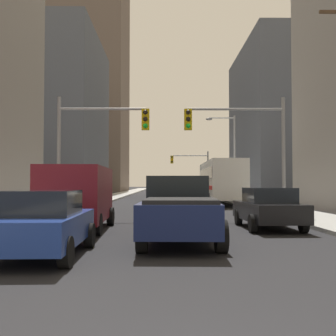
{
  "coord_description": "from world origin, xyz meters",
  "views": [
    {
      "loc": [
        -0.43,
        -2.88,
        1.68
      ],
      "look_at": [
        0.0,
        32.34,
        2.97
      ],
      "focal_mm": 44.8,
      "sensor_mm": 36.0,
      "label": 1
    }
  ],
  "objects_px": {
    "cargo_van_maroon": "(78,194)",
    "sedan_blue": "(41,223)",
    "sedan_beige": "(167,196)",
    "traffic_signal_near_left": "(99,135)",
    "traffic_signal_near_right": "(240,135)",
    "city_bus": "(221,180)",
    "sedan_green": "(168,193)",
    "sedan_silver": "(167,190)",
    "pickup_truck_navy": "(179,209)",
    "traffic_signal_far_right": "(191,165)",
    "sedan_black": "(268,208)"
  },
  "relations": [
    {
      "from": "sedan_beige",
      "to": "traffic_signal_near_left",
      "type": "height_order",
      "value": "traffic_signal_near_left"
    },
    {
      "from": "city_bus",
      "to": "sedan_green",
      "type": "bearing_deg",
      "value": 121.22
    },
    {
      "from": "sedan_black",
      "to": "sedan_green",
      "type": "relative_size",
      "value": 1.01
    },
    {
      "from": "traffic_signal_far_right",
      "to": "cargo_van_maroon",
      "type": "bearing_deg",
      "value": -99.54
    },
    {
      "from": "cargo_van_maroon",
      "to": "sedan_beige",
      "type": "height_order",
      "value": "cargo_van_maroon"
    },
    {
      "from": "pickup_truck_navy",
      "to": "sedan_beige",
      "type": "bearing_deg",
      "value": 90.42
    },
    {
      "from": "sedan_black",
      "to": "sedan_beige",
      "type": "relative_size",
      "value": 1.01
    },
    {
      "from": "sedan_black",
      "to": "sedan_silver",
      "type": "bearing_deg",
      "value": 95.06
    },
    {
      "from": "sedan_silver",
      "to": "traffic_signal_far_right",
      "type": "bearing_deg",
      "value": 36.64
    },
    {
      "from": "sedan_beige",
      "to": "sedan_silver",
      "type": "xyz_separation_m",
      "value": [
        0.22,
        22.47,
        0.0
      ]
    },
    {
      "from": "city_bus",
      "to": "traffic_signal_near_right",
      "type": "distance_m",
      "value": 13.24
    },
    {
      "from": "sedan_beige",
      "to": "sedan_green",
      "type": "xyz_separation_m",
      "value": [
        0.19,
        9.61,
        0.0
      ]
    },
    {
      "from": "traffic_signal_near_left",
      "to": "pickup_truck_navy",
      "type": "bearing_deg",
      "value": -67.45
    },
    {
      "from": "cargo_van_maroon",
      "to": "sedan_silver",
      "type": "xyz_separation_m",
      "value": [
        3.59,
        38.44,
        -0.52
      ]
    },
    {
      "from": "traffic_signal_near_left",
      "to": "sedan_black",
      "type": "bearing_deg",
      "value": -36.91
    },
    {
      "from": "traffic_signal_near_right",
      "to": "traffic_signal_far_right",
      "type": "bearing_deg",
      "value": 90.03
    },
    {
      "from": "sedan_blue",
      "to": "traffic_signal_near_left",
      "type": "distance_m",
      "value": 11.66
    },
    {
      "from": "sedan_black",
      "to": "traffic_signal_near_left",
      "type": "bearing_deg",
      "value": 143.09
    },
    {
      "from": "sedan_green",
      "to": "traffic_signal_near_left",
      "type": "height_order",
      "value": "traffic_signal_near_left"
    },
    {
      "from": "cargo_van_maroon",
      "to": "traffic_signal_far_right",
      "type": "bearing_deg",
      "value": 80.46
    },
    {
      "from": "city_bus",
      "to": "sedan_green",
      "type": "xyz_separation_m",
      "value": [
        -4.18,
        6.89,
        -1.16
      ]
    },
    {
      "from": "pickup_truck_navy",
      "to": "sedan_green",
      "type": "relative_size",
      "value": 1.29
    },
    {
      "from": "city_bus",
      "to": "traffic_signal_far_right",
      "type": "xyz_separation_m",
      "value": [
        -0.86,
        22.19,
        2.17
      ]
    },
    {
      "from": "sedan_blue",
      "to": "sedan_beige",
      "type": "xyz_separation_m",
      "value": [
        3.09,
        21.49,
        0.0
      ]
    },
    {
      "from": "cargo_van_maroon",
      "to": "sedan_blue",
      "type": "relative_size",
      "value": 1.24
    },
    {
      "from": "cargo_van_maroon",
      "to": "sedan_green",
      "type": "xyz_separation_m",
      "value": [
        3.56,
        25.58,
        -0.52
      ]
    },
    {
      "from": "traffic_signal_near_left",
      "to": "traffic_signal_near_right",
      "type": "bearing_deg",
      "value": 0.0
    },
    {
      "from": "sedan_silver",
      "to": "traffic_signal_far_right",
      "type": "xyz_separation_m",
      "value": [
        3.29,
        2.44,
        3.33
      ]
    },
    {
      "from": "sedan_green",
      "to": "traffic_signal_near_right",
      "type": "height_order",
      "value": "traffic_signal_near_right"
    },
    {
      "from": "city_bus",
      "to": "cargo_van_maroon",
      "type": "distance_m",
      "value": 20.24
    },
    {
      "from": "sedan_silver",
      "to": "pickup_truck_navy",
      "type": "bearing_deg",
      "value": -90.11
    },
    {
      "from": "sedan_silver",
      "to": "traffic_signal_near_right",
      "type": "relative_size",
      "value": 0.71
    },
    {
      "from": "city_bus",
      "to": "sedan_black",
      "type": "xyz_separation_m",
      "value": [
        -0.78,
        -18.37,
        -1.16
      ]
    },
    {
      "from": "sedan_blue",
      "to": "pickup_truck_navy",
      "type": "bearing_deg",
      "value": 36.36
    },
    {
      "from": "traffic_signal_near_left",
      "to": "traffic_signal_near_right",
      "type": "xyz_separation_m",
      "value": [
        7.04,
        0.0,
        0.02
      ]
    },
    {
      "from": "traffic_signal_near_left",
      "to": "traffic_signal_far_right",
      "type": "height_order",
      "value": "same"
    },
    {
      "from": "traffic_signal_near_left",
      "to": "traffic_signal_near_right",
      "type": "height_order",
      "value": "same"
    },
    {
      "from": "sedan_beige",
      "to": "sedan_silver",
      "type": "relative_size",
      "value": 0.99
    },
    {
      "from": "cargo_van_maroon",
      "to": "traffic_signal_near_left",
      "type": "xyz_separation_m",
      "value": [
        -0.14,
        5.65,
        2.79
      ]
    },
    {
      "from": "sedan_green",
      "to": "cargo_van_maroon",
      "type": "bearing_deg",
      "value": -97.92
    },
    {
      "from": "city_bus",
      "to": "traffic_signal_near_left",
      "type": "height_order",
      "value": "traffic_signal_near_left"
    },
    {
      "from": "sedan_green",
      "to": "traffic_signal_far_right",
      "type": "bearing_deg",
      "value": 77.78
    },
    {
      "from": "sedan_black",
      "to": "pickup_truck_navy",
      "type": "bearing_deg",
      "value": -134.98
    },
    {
      "from": "sedan_black",
      "to": "traffic_signal_near_left",
      "type": "relative_size",
      "value": 0.71
    },
    {
      "from": "sedan_green",
      "to": "city_bus",
      "type": "bearing_deg",
      "value": -58.78
    },
    {
      "from": "pickup_truck_navy",
      "to": "sedan_blue",
      "type": "relative_size",
      "value": 1.29
    },
    {
      "from": "traffic_signal_far_right",
      "to": "sedan_green",
      "type": "bearing_deg",
      "value": -102.22
    },
    {
      "from": "sedan_beige",
      "to": "city_bus",
      "type": "bearing_deg",
      "value": 31.91
    },
    {
      "from": "pickup_truck_navy",
      "to": "sedan_blue",
      "type": "xyz_separation_m",
      "value": [
        -3.23,
        -2.38,
        -0.16
      ]
    },
    {
      "from": "pickup_truck_navy",
      "to": "sedan_beige",
      "type": "distance_m",
      "value": 19.11
    }
  ]
}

